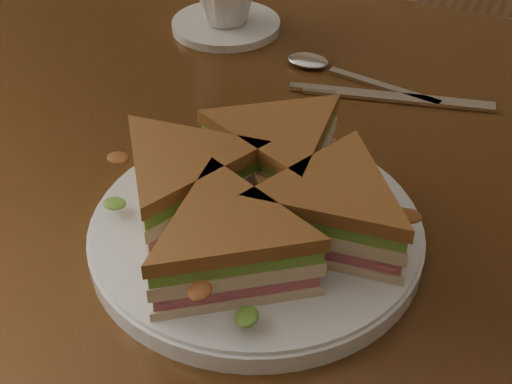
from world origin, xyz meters
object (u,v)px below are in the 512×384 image
(plate, at_px, (256,233))
(spoon, at_px, (326,67))
(saucer, at_px, (226,25))
(knife, at_px, (383,97))
(table, at_px, (338,252))
(sandwich_wedges, at_px, (256,197))

(plate, height_order, spoon, plate)
(saucer, bearing_deg, plate, -59.61)
(knife, bearing_deg, saucer, 146.62)
(knife, xyz_separation_m, saucer, (-0.23, 0.08, 0.00))
(plate, bearing_deg, table, 73.24)
(sandwich_wedges, distance_m, knife, 0.26)
(table, relative_size, saucer, 8.93)
(table, distance_m, knife, 0.17)
(sandwich_wedges, bearing_deg, plate, 90.00)
(table, xyz_separation_m, sandwich_wedges, (-0.04, -0.12, 0.14))
(sandwich_wedges, relative_size, saucer, 2.08)
(plate, bearing_deg, spoon, 99.60)
(sandwich_wedges, bearing_deg, table, 73.24)
(table, bearing_deg, spoon, 116.23)
(plate, height_order, saucer, plate)
(table, xyz_separation_m, saucer, (-0.23, 0.22, 0.10))
(spoon, height_order, knife, spoon)
(knife, bearing_deg, plate, -109.92)
(table, distance_m, sandwich_wedges, 0.19)
(plate, xyz_separation_m, saucer, (-0.20, 0.34, -0.00))
(spoon, xyz_separation_m, knife, (0.08, -0.03, -0.00))
(spoon, distance_m, saucer, 0.16)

